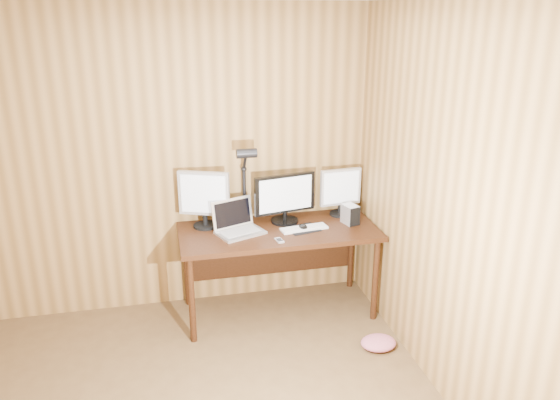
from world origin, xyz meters
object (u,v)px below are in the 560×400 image
object	(u,v)px
speaker	(351,206)
desk_lamp	(246,174)
monitor_center	(285,198)
desk	(277,240)
mouse	(303,227)
keyboard	(304,228)
phone	(279,240)
hard_drive	(350,214)
monitor_left	(204,198)
laptop	(237,224)
monitor_right	(340,191)

from	to	relation	value
speaker	desk_lamp	distance (m)	1.00
monitor_center	speaker	distance (m)	0.63
desk	mouse	bearing A→B (deg)	-29.49
keyboard	phone	distance (m)	0.31
phone	speaker	size ratio (longest dim) A/B	0.83
hard_drive	desk	bearing A→B (deg)	158.15
keyboard	monitor_left	bearing A→B (deg)	155.83
monitor_left	mouse	distance (m)	0.83
monitor_left	mouse	world-z (taller)	monitor_left
laptop	phone	xyz separation A→B (m)	(0.29, -0.26, -0.06)
keyboard	desk_lamp	world-z (taller)	desk_lamp
desk	monitor_center	size ratio (longest dim) A/B	3.05
keyboard	monitor_center	bearing A→B (deg)	113.44
monitor_left	laptop	xyz separation A→B (m)	(0.24, -0.16, -0.19)
monitor_center	laptop	xyz separation A→B (m)	(-0.42, -0.12, -0.15)
monitor_left	mouse	xyz separation A→B (m)	(0.77, -0.23, -0.23)
laptop	monitor_left	bearing A→B (deg)	125.02
monitor_center	monitor_left	bearing A→B (deg)	165.64
mouse	desk_lamp	xyz separation A→B (m)	(-0.43, 0.22, 0.41)
monitor_right	mouse	xyz separation A→B (m)	(-0.39, -0.25, -0.20)
desk_lamp	hard_drive	bearing A→B (deg)	-9.84
desk_lamp	mouse	bearing A→B (deg)	-24.74
monitor_left	phone	size ratio (longest dim) A/B	4.55
monitor_left	speaker	size ratio (longest dim) A/B	3.78
monitor_left	desk_lamp	size ratio (longest dim) A/B	0.67
monitor_right	phone	bearing A→B (deg)	-151.15
hard_drive	speaker	distance (m)	0.25
desk_lamp	speaker	bearing A→B (deg)	5.46
desk_lamp	monitor_right	bearing A→B (deg)	4.35
monitor_right	desk	bearing A→B (deg)	-172.77
monitor_left	hard_drive	world-z (taller)	monitor_left
phone	mouse	bearing A→B (deg)	29.61
monitor_right	speaker	bearing A→B (deg)	5.53
hard_drive	phone	bearing A→B (deg)	-175.67
keyboard	speaker	xyz separation A→B (m)	(0.49, 0.27, 0.05)
monitor_center	phone	distance (m)	0.45
monitor_left	speaker	bearing A→B (deg)	23.33
monitor_center	hard_drive	world-z (taller)	monitor_center
mouse	hard_drive	xyz separation A→B (m)	(0.41, 0.04, 0.06)
laptop	hard_drive	xyz separation A→B (m)	(0.94, -0.03, 0.02)
mouse	desk_lamp	bearing A→B (deg)	141.34
desk	hard_drive	xyz separation A→B (m)	(0.61, -0.07, 0.20)
mouse	speaker	world-z (taller)	speaker
mouse	keyboard	bearing A→B (deg)	-41.64
monitor_center	hard_drive	size ratio (longest dim) A/B	3.16
monitor_center	monitor_right	world-z (taller)	monitor_center
monitor_right	desk_lamp	xyz separation A→B (m)	(-0.82, -0.03, 0.21)
desk	hard_drive	bearing A→B (deg)	-6.98
keyboard	hard_drive	bearing A→B (deg)	-2.00
monitor_left	speaker	distance (m)	1.28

